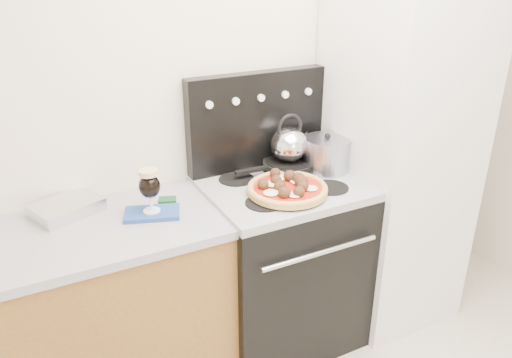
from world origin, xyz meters
TOP-DOWN VIEW (x-y plane):
  - room_shell at (0.00, 0.29)m, footprint 3.52×3.01m
  - base_cabinet at (-1.02, 1.20)m, footprint 1.45×0.60m
  - countertop at (-1.02, 1.20)m, footprint 1.48×0.63m
  - stove_body at (0.08, 1.18)m, footprint 0.76×0.65m
  - cooktop at (0.08, 1.18)m, footprint 0.76×0.65m
  - backguard at (0.08, 1.45)m, footprint 0.76×0.08m
  - fridge at (0.78, 1.15)m, footprint 0.64×0.68m
  - foil_sheet at (-0.91, 1.38)m, footprint 0.34×0.30m
  - oven_mitt at (-0.58, 1.19)m, footprint 0.27×0.21m
  - beer_glass at (-0.58, 1.19)m, footprint 0.12×0.12m
  - pizza_pan at (0.04, 1.06)m, footprint 0.45×0.45m
  - pizza at (0.04, 1.06)m, footprint 0.43×0.43m
  - skillet at (0.20, 1.31)m, footprint 0.28×0.28m
  - tea_kettle at (0.20, 1.31)m, footprint 0.25×0.25m
  - stock_pot at (0.37, 1.22)m, footprint 0.28×0.28m

SIDE VIEW (x-z plane):
  - base_cabinet at x=-1.02m, z-range 0.00..0.86m
  - stove_body at x=0.08m, z-range 0.00..0.88m
  - countertop at x=-1.02m, z-range 0.86..0.90m
  - cooktop at x=0.08m, z-range 0.88..0.92m
  - oven_mitt at x=-0.58m, z-range 0.90..0.92m
  - pizza_pan at x=0.04m, z-range 0.92..0.93m
  - foil_sheet at x=-0.91m, z-range 0.90..0.96m
  - skillet at x=0.20m, z-range 0.92..0.97m
  - fridge at x=0.78m, z-range 0.00..1.90m
  - pizza at x=0.04m, z-range 0.93..0.98m
  - stock_pot at x=0.37m, z-range 0.92..1.09m
  - beer_glass at x=-0.58m, z-range 0.92..1.12m
  - tea_kettle at x=0.20m, z-range 0.97..1.18m
  - backguard at x=0.08m, z-range 0.92..1.42m
  - room_shell at x=0.00m, z-range -0.01..2.51m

